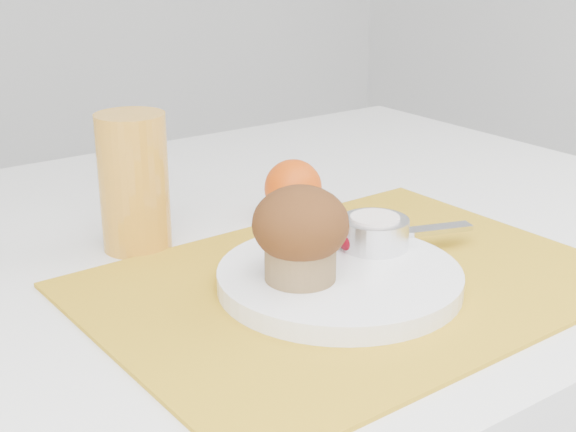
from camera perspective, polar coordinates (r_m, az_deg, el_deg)
placemat at (r=0.75m, az=4.49°, el=-4.77°), size 0.48×0.36×0.00m
plate at (r=0.73m, az=3.68°, el=-4.44°), size 0.28×0.28×0.02m
ramekin at (r=0.78m, az=6.17°, el=-1.20°), size 0.08×0.08×0.03m
cream at (r=0.77m, az=6.21°, el=-0.22°), size 0.05×0.05×0.01m
raspberry_near at (r=0.77m, az=2.39°, el=-1.57°), size 0.02×0.02×0.02m
raspberry_far at (r=0.77m, az=4.41°, el=-1.80°), size 0.02×0.02×0.02m
butter_knife at (r=0.80m, az=6.12°, el=-1.46°), size 0.21×0.08×0.01m
orange at (r=0.92m, az=0.37°, el=2.00°), size 0.07×0.07×0.07m
juice_glass at (r=0.83m, az=-10.90°, el=2.37°), size 0.08×0.08×0.14m
muffin at (r=0.69m, az=0.89°, el=-1.15°), size 0.08×0.08×0.08m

